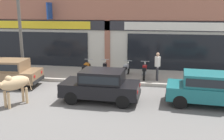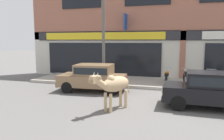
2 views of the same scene
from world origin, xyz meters
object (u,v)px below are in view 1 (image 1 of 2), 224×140
motorcycle_2 (126,70)px  utility_pole (20,30)px  car_0 (101,84)px  motorcycle_1 (105,69)px  pedestrian (158,63)px  car_2 (207,87)px  motorcycle_0 (86,69)px  motorcycle_3 (144,71)px  car_1 (8,71)px  cow (13,84)px

motorcycle_2 → utility_pole: 6.59m
car_0 → motorcycle_1: 4.13m
pedestrian → car_2: bearing=-55.0°
motorcycle_0 → motorcycle_3: 3.57m
motorcycle_2 → motorcycle_3: 1.12m
car_1 → utility_pole: size_ratio=0.67×
car_0 → car_1: bearing=165.1°
car_0 → pedestrian: size_ratio=2.28×
motorcycle_0 → motorcycle_1: size_ratio=1.00×
car_1 → motorcycle_1: bearing=27.9°
motorcycle_1 → pedestrian: 3.28m
motorcycle_3 → motorcycle_2: bearing=178.9°
car_1 → motorcycle_1: size_ratio=2.05×
motorcycle_2 → car_1: bearing=-158.4°
cow → motorcycle_1: (2.93, 5.34, -0.44)m
car_0 → car_1: size_ratio=0.99×
cow → car_0: size_ratio=0.53×
cow → car_0: 3.84m
motorcycle_1 → motorcycle_2: same height
car_1 → utility_pole: (0.09, 1.49, 2.12)m
motorcycle_0 → car_2: bearing=-29.3°
cow → utility_pole: size_ratio=0.35×
car_0 → car_2: bearing=3.7°
motorcycle_3 → car_0: bearing=-114.0°
motorcycle_2 → pedestrian: size_ratio=1.13×
car_2 → motorcycle_2: car_2 is taller
cow → car_1: cow is taller
motorcycle_3 → utility_pole: utility_pole is taller
cow → motorcycle_3: 7.46m
motorcycle_1 → motorcycle_0: bearing=-174.1°
pedestrian → car_1: bearing=-166.5°
motorcycle_0 → utility_pole: 4.44m
car_2 → motorcycle_2: bearing=138.1°
motorcycle_2 → pedestrian: 2.03m
car_2 → motorcycle_1: car_2 is taller
car_0 → motorcycle_0: 4.36m
motorcycle_1 → motorcycle_3: bearing=-3.8°
motorcycle_0 → cow: bearing=-108.8°
cow → utility_pole: (-1.85, 4.25, 1.93)m
car_2 → motorcycle_3: (-2.92, 3.61, -0.25)m
motorcycle_1 → motorcycle_3: (2.42, -0.16, 0.00)m
car_1 → motorcycle_2: 6.64m
motorcycle_3 → pedestrian: 1.08m
car_2 → utility_pole: (-10.12, 2.68, 2.12)m
car_0 → car_2: (4.66, 0.30, 0.00)m
motorcycle_1 → motorcycle_2: bearing=-6.1°
car_1 → motorcycle_0: car_1 is taller
motorcycle_0 → motorcycle_3: bearing=-0.7°
motorcycle_1 → cow: bearing=-118.8°
utility_pole → car_2: bearing=-14.8°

